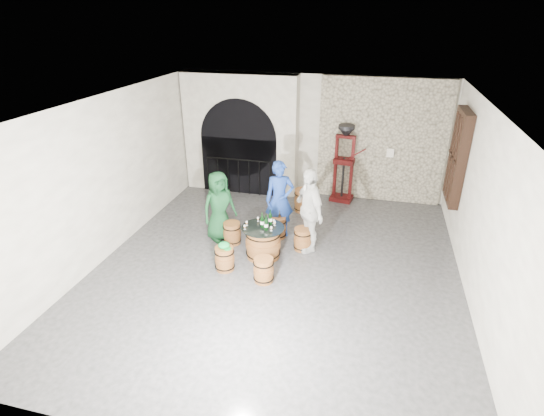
% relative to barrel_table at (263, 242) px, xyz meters
% --- Properties ---
extents(ground, '(8.00, 8.00, 0.00)m').
position_rel_barrel_table_xyz_m(ground, '(0.37, -0.34, -0.34)').
color(ground, '#2D2D2F').
rests_on(ground, ground).
extents(wall_back, '(8.00, 0.00, 8.00)m').
position_rel_barrel_table_xyz_m(wall_back, '(0.37, 3.66, 1.26)').
color(wall_back, silver).
rests_on(wall_back, ground).
extents(wall_front, '(8.00, 0.00, 8.00)m').
position_rel_barrel_table_xyz_m(wall_front, '(0.37, -4.34, 1.26)').
color(wall_front, silver).
rests_on(wall_front, ground).
extents(wall_left, '(0.00, 8.00, 8.00)m').
position_rel_barrel_table_xyz_m(wall_left, '(-3.13, -0.34, 1.26)').
color(wall_left, silver).
rests_on(wall_left, ground).
extents(wall_right, '(0.00, 8.00, 8.00)m').
position_rel_barrel_table_xyz_m(wall_right, '(3.87, -0.34, 1.26)').
color(wall_right, silver).
rests_on(wall_right, ground).
extents(ceiling, '(8.00, 8.00, 0.00)m').
position_rel_barrel_table_xyz_m(ceiling, '(0.37, -0.34, 2.86)').
color(ceiling, beige).
rests_on(ceiling, wall_back).
extents(stone_facing_panel, '(3.20, 0.12, 3.18)m').
position_rel_barrel_table_xyz_m(stone_facing_panel, '(2.17, 3.60, 1.26)').
color(stone_facing_panel, '#B2A98E').
rests_on(stone_facing_panel, ground).
extents(arched_opening, '(3.10, 0.60, 3.19)m').
position_rel_barrel_table_xyz_m(arched_opening, '(-1.53, 3.39, 1.25)').
color(arched_opening, silver).
rests_on(arched_opening, ground).
extents(shuttered_window, '(0.23, 1.10, 2.00)m').
position_rel_barrel_table_xyz_m(shuttered_window, '(3.75, 2.06, 1.46)').
color(shuttered_window, black).
rests_on(shuttered_window, wall_right).
extents(barrel_table, '(0.87, 0.87, 0.68)m').
position_rel_barrel_table_xyz_m(barrel_table, '(0.00, 0.00, 0.00)').
color(barrel_table, brown).
rests_on(barrel_table, ground).
extents(barrel_stool_left, '(0.39, 0.39, 0.49)m').
position_rel_barrel_table_xyz_m(barrel_stool_left, '(-0.80, 0.38, -0.09)').
color(barrel_stool_left, brown).
rests_on(barrel_stool_left, ground).
extents(barrel_stool_far, '(0.39, 0.39, 0.49)m').
position_rel_barrel_table_xyz_m(barrel_stool_far, '(0.10, 0.88, -0.09)').
color(barrel_stool_far, brown).
rests_on(barrel_stool_far, ground).
extents(barrel_stool_right, '(0.39, 0.39, 0.49)m').
position_rel_barrel_table_xyz_m(barrel_stool_right, '(0.74, 0.49, -0.09)').
color(barrel_stool_right, brown).
rests_on(barrel_stool_right, ground).
extents(barrel_stool_near_right, '(0.39, 0.39, 0.49)m').
position_rel_barrel_table_xyz_m(barrel_stool_near_right, '(0.24, -0.85, -0.09)').
color(barrel_stool_near_right, brown).
rests_on(barrel_stool_near_right, ground).
extents(barrel_stool_near_left, '(0.39, 0.39, 0.49)m').
position_rel_barrel_table_xyz_m(barrel_stool_near_left, '(-0.60, -0.65, -0.09)').
color(barrel_stool_near_left, brown).
rests_on(barrel_stool_near_left, ground).
extents(green_cap, '(0.26, 0.22, 0.12)m').
position_rel_barrel_table_xyz_m(green_cap, '(-0.60, -0.65, 0.20)').
color(green_cap, '#0C8D35').
rests_on(green_cap, barrel_stool_near_left).
extents(person_green, '(0.88, 0.90, 1.57)m').
position_rel_barrel_table_xyz_m(person_green, '(-1.13, 0.53, 0.45)').
color(person_green, '#113E1E').
rests_on(person_green, ground).
extents(person_blue, '(0.73, 0.59, 1.74)m').
position_rel_barrel_table_xyz_m(person_blue, '(0.11, 1.01, 0.53)').
color(person_blue, navy).
rests_on(person_blue, ground).
extents(person_white, '(0.97, 1.12, 1.81)m').
position_rel_barrel_table_xyz_m(person_white, '(0.84, 0.55, 0.57)').
color(person_white, silver).
rests_on(person_white, ground).
extents(wine_bottle_left, '(0.08, 0.08, 0.32)m').
position_rel_barrel_table_xyz_m(wine_bottle_left, '(-0.02, 0.01, 0.47)').
color(wine_bottle_left, black).
rests_on(wine_bottle_left, barrel_table).
extents(wine_bottle_center, '(0.08, 0.08, 0.32)m').
position_rel_barrel_table_xyz_m(wine_bottle_center, '(0.09, -0.09, 0.47)').
color(wine_bottle_center, black).
rests_on(wine_bottle_center, barrel_table).
extents(wine_bottle_right, '(0.08, 0.08, 0.32)m').
position_rel_barrel_table_xyz_m(wine_bottle_right, '(0.11, 0.17, 0.47)').
color(wine_bottle_right, black).
rests_on(wine_bottle_right, barrel_table).
extents(tasting_glass_a, '(0.05, 0.05, 0.10)m').
position_rel_barrel_table_xyz_m(tasting_glass_a, '(-0.33, -0.17, 0.39)').
color(tasting_glass_a, orange).
rests_on(tasting_glass_a, barrel_table).
extents(tasting_glass_b, '(0.05, 0.05, 0.10)m').
position_rel_barrel_table_xyz_m(tasting_glass_b, '(0.21, 0.13, 0.39)').
color(tasting_glass_b, orange).
rests_on(tasting_glass_b, barrel_table).
extents(tasting_glass_c, '(0.05, 0.05, 0.10)m').
position_rel_barrel_table_xyz_m(tasting_glass_c, '(-0.17, 0.24, 0.39)').
color(tasting_glass_c, orange).
rests_on(tasting_glass_c, barrel_table).
extents(tasting_glass_d, '(0.05, 0.05, 0.10)m').
position_rel_barrel_table_xyz_m(tasting_glass_d, '(0.17, 0.21, 0.39)').
color(tasting_glass_d, orange).
rests_on(tasting_glass_d, barrel_table).
extents(tasting_glass_e, '(0.05, 0.05, 0.10)m').
position_rel_barrel_table_xyz_m(tasting_glass_e, '(0.20, -0.11, 0.39)').
color(tasting_glass_e, orange).
rests_on(tasting_glass_e, barrel_table).
extents(tasting_glass_f, '(0.05, 0.05, 0.10)m').
position_rel_barrel_table_xyz_m(tasting_glass_f, '(-0.34, 0.00, 0.39)').
color(tasting_glass_f, orange).
rests_on(tasting_glass_f, barrel_table).
extents(side_barrel, '(0.44, 0.44, 0.59)m').
position_rel_barrel_table_xyz_m(side_barrel, '(0.40, 2.38, -0.04)').
color(side_barrel, brown).
rests_on(side_barrel, ground).
extents(corking_press, '(0.85, 0.54, 2.04)m').
position_rel_barrel_table_xyz_m(corking_press, '(1.29, 3.31, 0.85)').
color(corking_press, '#470D0B').
rests_on(corking_press, ground).
extents(control_box, '(0.18, 0.10, 0.22)m').
position_rel_barrel_table_xyz_m(control_box, '(2.42, 3.52, 1.01)').
color(control_box, silver).
rests_on(control_box, wall_back).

